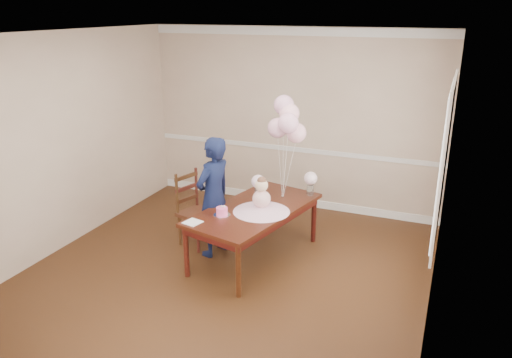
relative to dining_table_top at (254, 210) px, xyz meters
name	(u,v)px	position (x,y,z in m)	size (l,w,h in m)	color
floor	(221,278)	(-0.16, -0.61, -0.65)	(4.50, 5.00, 0.00)	black
ceiling	(215,35)	(-0.16, -0.61, 2.05)	(4.50, 5.00, 0.02)	silver
wall_back	(292,120)	(-0.16, 1.89, 0.70)	(4.50, 0.02, 2.70)	tan
wall_front	(40,279)	(-0.16, -3.11, 0.70)	(4.50, 0.02, 2.70)	tan
wall_left	(53,145)	(-2.41, -0.61, 0.70)	(0.02, 5.00, 2.70)	tan
wall_right	(442,195)	(2.09, -0.61, 0.70)	(0.02, 5.00, 2.70)	tan
chair_rail_trim	(291,149)	(-0.16, 1.88, 0.25)	(4.50, 0.02, 0.07)	silver
crown_molding	(294,31)	(-0.16, 1.88, 1.98)	(4.50, 0.02, 0.12)	silver
baseboard_trim	(290,200)	(-0.16, 1.88, -0.59)	(4.50, 0.02, 0.12)	white
window_frame	(445,159)	(2.06, -0.11, 0.90)	(0.02, 1.66, 1.56)	white
window_blinds	(443,159)	(2.05, -0.11, 0.90)	(0.01, 1.50, 1.40)	silver
dining_table_top	(254,210)	(0.00, 0.00, 0.00)	(0.89, 1.78, 0.04)	black
table_apron	(254,215)	(0.00, 0.00, -0.07)	(0.80, 1.69, 0.09)	black
table_leg_fl	(186,252)	(-0.55, -0.71, -0.33)	(0.06, 0.06, 0.62)	black
table_leg_fr	(238,271)	(0.18, -0.88, -0.33)	(0.06, 0.06, 0.62)	black
table_leg_bl	(267,207)	(-0.18, 0.88, -0.33)	(0.06, 0.06, 0.62)	black
table_leg_br	(314,220)	(0.55, 0.71, -0.33)	(0.06, 0.06, 0.62)	black
baby_skirt	(261,208)	(0.12, -0.07, 0.07)	(0.68, 0.68, 0.09)	#DBA2BC
baby_torso	(261,199)	(0.12, -0.07, 0.18)	(0.21, 0.21, 0.21)	pink
baby_head	(262,185)	(0.12, -0.07, 0.35)	(0.15, 0.15, 0.15)	beige
baby_hair	(262,181)	(0.12, -0.07, 0.40)	(0.11, 0.11, 0.11)	brown
cake_platter	(222,215)	(-0.26, -0.35, 0.03)	(0.20, 0.20, 0.01)	silver
birthday_cake	(222,211)	(-0.26, -0.35, 0.07)	(0.13, 0.13, 0.09)	#FB4F99
cake_flower_a	(222,206)	(-0.26, -0.35, 0.13)	(0.03, 0.03, 0.03)	white
cake_flower_b	(225,206)	(-0.23, -0.34, 0.13)	(0.03, 0.03, 0.03)	white
rose_vase_near	(258,194)	(-0.07, 0.29, 0.09)	(0.09, 0.09, 0.14)	white
roses_near	(258,182)	(-0.07, 0.29, 0.25)	(0.17, 0.17, 0.17)	#F8D0E2
rose_vase_far	(310,190)	(0.50, 0.66, 0.09)	(0.09, 0.09, 0.14)	silver
roses_far	(311,178)	(0.50, 0.66, 0.25)	(0.17, 0.17, 0.17)	silver
napkin	(193,222)	(-0.47, -0.67, 0.03)	(0.18, 0.18, 0.01)	white
balloon_weight	(283,197)	(0.20, 0.46, 0.03)	(0.04, 0.04, 0.02)	silver
balloon_a	(278,128)	(0.11, 0.48, 0.91)	(0.25, 0.25, 0.25)	#DD9DB5
balloon_b	(288,123)	(0.27, 0.39, 1.00)	(0.25, 0.25, 0.25)	#F2ABCC
balloon_c	(289,113)	(0.23, 0.54, 1.09)	(0.25, 0.25, 0.25)	#FFB4C7
balloon_d	(284,105)	(0.15, 0.58, 1.18)	(0.25, 0.25, 0.25)	#E2A0C2
balloon_e	(296,133)	(0.34, 0.50, 0.87)	(0.25, 0.25, 0.25)	#EFA9BA
balloon_ribbon_a	(280,168)	(0.15, 0.47, 0.40)	(0.00, 0.00, 0.75)	silver
balloon_ribbon_b	(285,166)	(0.24, 0.42, 0.45)	(0.00, 0.00, 0.84)	white
balloon_ribbon_c	(286,161)	(0.22, 0.50, 0.49)	(0.00, 0.00, 0.93)	white
balloon_ribbon_d	(283,157)	(0.17, 0.52, 0.54)	(0.00, 0.00, 1.01)	silver
balloon_ribbon_e	(289,171)	(0.27, 0.48, 0.38)	(0.00, 0.00, 0.70)	white
dining_chair_seat	(198,214)	(-0.82, 0.07, -0.22)	(0.42, 0.42, 0.05)	#391A0F
chair_leg_fl	(180,230)	(-1.04, -0.04, -0.44)	(0.04, 0.04, 0.41)	#361E0E
chair_leg_fr	(198,238)	(-0.71, -0.14, -0.44)	(0.04, 0.04, 0.41)	#3C1410
chair_leg_bl	(199,222)	(-0.93, 0.29, -0.44)	(0.04, 0.04, 0.41)	black
chair_leg_br	(217,229)	(-0.61, 0.18, -0.44)	(0.04, 0.04, 0.41)	#331B0E
chair_back_post_l	(177,194)	(-1.06, -0.03, 0.06)	(0.04, 0.04, 0.53)	#38200F
chair_back_post_r	(196,187)	(-0.95, 0.29, 0.06)	(0.04, 0.04, 0.53)	black
chair_slat_low	(187,199)	(-1.00, 0.13, -0.06)	(0.03, 0.38, 0.05)	#35190E
chair_slat_mid	(187,188)	(-1.00, 0.13, 0.10)	(0.03, 0.38, 0.05)	#39140F
chair_slat_top	(186,177)	(-1.00, 0.13, 0.25)	(0.03, 0.38, 0.05)	#331C0D
woman	(214,197)	(-0.51, -0.07, 0.11)	(0.55, 0.37, 1.51)	black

